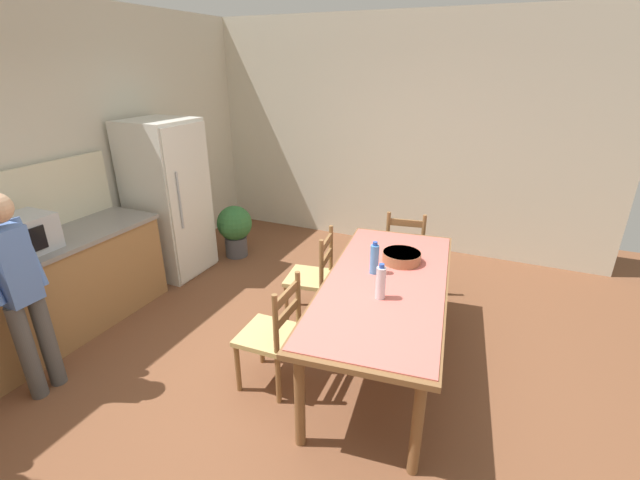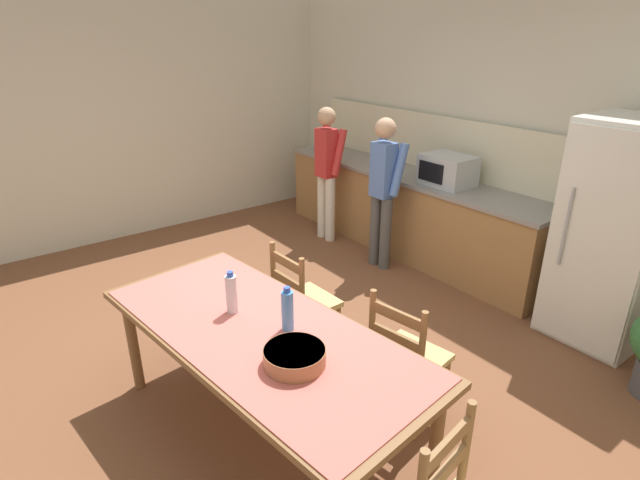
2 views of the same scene
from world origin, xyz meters
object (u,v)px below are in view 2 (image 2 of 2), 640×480
Objects in this scene: bottle_off_centre at (287,310)px; chair_side_far_right at (406,358)px; serving_bowl at (295,356)px; chair_side_far_left at (302,302)px; person_at_counter at (383,186)px; refrigerator at (615,235)px; dining_table at (261,340)px; bottle_near_centre at (232,294)px; microwave at (447,170)px; person_at_sink at (327,167)px.

chair_side_far_right is (0.30, 0.68, -0.45)m from bottle_off_centre.
bottle_off_centre is at bearing 152.05° from serving_bowl.
serving_bowl is at bearing 80.04° from chair_side_far_right.
person_at_counter reaches higher than chair_side_far_left.
dining_table is (-0.69, -2.75, -0.19)m from refrigerator.
bottle_near_centre reaches higher than chair_side_far_right.
microwave is (-1.66, 0.02, 0.16)m from refrigerator.
serving_bowl is at bearing -142.93° from person_at_counter.
serving_bowl is at bearing -130.71° from person_at_sink.
dining_table is 0.40m from serving_bowl.
person_at_counter is (-1.34, 2.25, 0.19)m from dining_table.
bottle_near_centre is at bearing -173.32° from dining_table.
serving_bowl is 0.91m from chair_side_far_right.
refrigerator is 6.56× the size of bottle_near_centre.
chair_side_far_left is at bearing -79.16° from microwave.
person_at_counter reaches higher than bottle_near_centre.
serving_bowl reaches higher than dining_table.
person_at_counter is (0.95, -0.02, 0.00)m from person_at_sink.
microwave reaches higher than bottle_near_centre.
bottle_off_centre is (0.36, 0.16, 0.00)m from bottle_near_centre.
chair_side_far_right is 0.58× the size of person_at_counter.
dining_table is 2.63m from person_at_counter.
dining_table is 8.31× the size of bottle_near_centre.
person_at_sink is at bearing 138.00° from bottle_off_centre.
refrigerator is 1.66m from microwave.
chair_side_far_left is (-0.97, -0.11, 0.00)m from chair_side_far_right.
person_at_sink is at bearing -37.76° from chair_side_far_right.
chair_side_far_right reaches higher than dining_table.
dining_table is at bearing -103.98° from refrigerator.
person_at_sink is (-2.02, 2.31, -0.02)m from bottle_near_centre.
chair_side_far_left is (0.40, -2.08, -0.60)m from microwave.
refrigerator is 2.80m from serving_bowl.
dining_table is at bearing -70.72° from microwave.
chair_side_far_right reaches higher than serving_bowl.
refrigerator is 0.79× the size of dining_table.
bottle_near_centre is (-0.95, -2.79, 0.01)m from refrigerator.
chair_side_far_right is at bearing 89.15° from serving_bowl.
serving_bowl is (-0.30, -2.78, -0.07)m from refrigerator.
microwave is at bearing 115.78° from serving_bowl.
refrigerator is at bearing -80.83° from person_at_sink.
refrigerator is 1.95× the size of chair_side_far_right.
person_at_sink is (-2.68, 1.47, 0.43)m from chair_side_far_right.
person_at_counter is (-1.72, 2.28, 0.06)m from serving_bowl.
chair_side_far_right is at bearing 51.75° from bottle_near_centre.
bottle_off_centre reaches higher than chair_side_far_right.
dining_table is 2.47× the size of chair_side_far_left.
chair_side_far_left is (-0.95, 0.72, -0.38)m from serving_bowl.
bottle_off_centre is 0.84× the size of serving_bowl.
bottle_near_centre is at bearing 42.63° from chair_side_far_right.
bottle_off_centre is 0.17× the size of person_at_sink.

